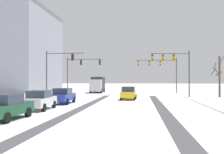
% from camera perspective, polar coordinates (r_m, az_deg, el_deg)
% --- Properties ---
extents(wheel_track_left_lane, '(0.92, 36.44, 0.01)m').
position_cam_1_polar(wheel_track_left_lane, '(21.46, -7.53, -7.32)').
color(wheel_track_left_lane, '#4C4C51').
rests_on(wheel_track_left_lane, ground).
extents(wheel_track_right_lane, '(0.95, 36.44, 0.01)m').
position_cam_1_polar(wheel_track_right_lane, '(20.91, 11.56, -7.50)').
color(wheel_track_right_lane, '#4C4C51').
rests_on(wheel_track_right_lane, ground).
extents(traffic_signal_far_left, '(6.19, 0.53, 6.50)m').
position_cam_1_polar(traffic_signal_far_left, '(44.69, -7.48, 2.17)').
color(traffic_signal_far_left, '#47474C').
rests_on(traffic_signal_far_left, ground).
extents(traffic_signal_near_right, '(5.39, 0.72, 6.50)m').
position_cam_1_polar(traffic_signal_near_right, '(35.44, 13.90, 3.08)').
color(traffic_signal_near_right, '#47474C').
rests_on(traffic_signal_near_right, ground).
extents(traffic_signal_near_left, '(5.43, 0.39, 6.50)m').
position_cam_1_polar(traffic_signal_near_left, '(35.15, -12.54, 2.48)').
color(traffic_signal_near_left, '#47474C').
rests_on(traffic_signal_near_left, ground).
extents(traffic_signal_far_right, '(7.53, 0.61, 6.50)m').
position_cam_1_polar(traffic_signal_far_right, '(47.31, 10.93, 2.25)').
color(traffic_signal_far_right, '#47474C').
rests_on(traffic_signal_far_right, ground).
extents(car_yellow_cab_lead, '(1.96, 4.17, 1.62)m').
position_cam_1_polar(car_yellow_cab_lead, '(31.56, 3.82, -3.67)').
color(car_yellow_cab_lead, yellow).
rests_on(car_yellow_cab_lead, ground).
extents(car_blue_second, '(1.85, 4.11, 1.62)m').
position_cam_1_polar(car_blue_second, '(26.70, -11.14, -4.23)').
color(car_blue_second, '#233899').
rests_on(car_blue_second, ground).
extents(car_white_third, '(1.94, 4.16, 1.62)m').
position_cam_1_polar(car_white_third, '(21.80, -16.22, -5.05)').
color(car_white_third, silver).
rests_on(car_white_third, ground).
extents(car_dark_green_fourth, '(1.97, 4.17, 1.62)m').
position_cam_1_polar(car_dark_green_fourth, '(17.12, -23.06, -6.27)').
color(car_dark_green_fourth, '#194C2D').
rests_on(car_dark_green_fourth, ground).
extents(box_truck_delivery, '(2.54, 7.49, 3.02)m').
position_cam_1_polar(box_truck_delivery, '(48.55, -3.29, -1.61)').
color(box_truck_delivery, '#B7BABF').
rests_on(box_truck_delivery, ground).
extents(bare_tree_sidewalk_far, '(2.03, 2.08, 5.85)m').
position_cam_1_polar(bare_tree_sidewalk_far, '(38.61, 23.25, 0.35)').
color(bare_tree_sidewalk_far, brown).
rests_on(bare_tree_sidewalk_far, ground).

